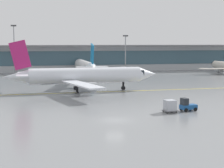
{
  "coord_description": "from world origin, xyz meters",
  "views": [
    {
      "loc": [
        -9.94,
        -47.59,
        11.1
      ],
      "look_at": [
        2.94,
        17.11,
        3.0
      ],
      "focal_mm": 56.55,
      "sensor_mm": 36.0,
      "label": 1
    }
  ],
  "objects_px": {
    "taxiing_regional_jet": "(84,76)",
    "apron_light_mast_1": "(14,47)",
    "apron_light_mast_2": "(125,52)",
    "baggage_tug": "(187,105)",
    "gate_airplane_1": "(85,66)",
    "cargo_dolly_lead": "(170,106)"
  },
  "relations": [
    {
      "from": "gate_airplane_1",
      "to": "apron_light_mast_2",
      "type": "height_order",
      "value": "apron_light_mast_2"
    },
    {
      "from": "taxiing_regional_jet",
      "to": "baggage_tug",
      "type": "relative_size",
      "value": 12.22
    },
    {
      "from": "taxiing_regional_jet",
      "to": "cargo_dolly_lead",
      "type": "height_order",
      "value": "taxiing_regional_jet"
    },
    {
      "from": "cargo_dolly_lead",
      "to": "apron_light_mast_1",
      "type": "xyz_separation_m",
      "value": [
        -28.44,
        71.85,
        7.84
      ]
    },
    {
      "from": "baggage_tug",
      "to": "cargo_dolly_lead",
      "type": "distance_m",
      "value": 3.13
    },
    {
      "from": "baggage_tug",
      "to": "cargo_dolly_lead",
      "type": "xyz_separation_m",
      "value": [
        -3.09,
        -0.52,
        0.16
      ]
    },
    {
      "from": "cargo_dolly_lead",
      "to": "apron_light_mast_2",
      "type": "bearing_deg",
      "value": 72.82
    },
    {
      "from": "gate_airplane_1",
      "to": "cargo_dolly_lead",
      "type": "height_order",
      "value": "gate_airplane_1"
    },
    {
      "from": "cargo_dolly_lead",
      "to": "gate_airplane_1",
      "type": "bearing_deg",
      "value": 86.16
    },
    {
      "from": "gate_airplane_1",
      "to": "taxiing_regional_jet",
      "type": "bearing_deg",
      "value": 169.86
    },
    {
      "from": "baggage_tug",
      "to": "apron_light_mast_2",
      "type": "bearing_deg",
      "value": 75.31
    },
    {
      "from": "baggage_tug",
      "to": "apron_light_mast_1",
      "type": "distance_m",
      "value": 78.4
    },
    {
      "from": "taxiing_regional_jet",
      "to": "apron_light_mast_1",
      "type": "bearing_deg",
      "value": 110.02
    },
    {
      "from": "taxiing_regional_jet",
      "to": "apron_light_mast_2",
      "type": "relative_size",
      "value": 2.61
    },
    {
      "from": "apron_light_mast_2",
      "to": "apron_light_mast_1",
      "type": "bearing_deg",
      "value": 175.87
    },
    {
      "from": "gate_airplane_1",
      "to": "cargo_dolly_lead",
      "type": "xyz_separation_m",
      "value": [
        5.99,
        -60.57,
        -2.07
      ]
    },
    {
      "from": "taxiing_regional_jet",
      "to": "apron_light_mast_1",
      "type": "distance_m",
      "value": 49.69
    },
    {
      "from": "apron_light_mast_1",
      "to": "apron_light_mast_2",
      "type": "xyz_separation_m",
      "value": [
        37.77,
        -2.73,
        -1.67
      ]
    },
    {
      "from": "baggage_tug",
      "to": "apron_light_mast_1",
      "type": "height_order",
      "value": "apron_light_mast_1"
    },
    {
      "from": "cargo_dolly_lead",
      "to": "apron_light_mast_2",
      "type": "distance_m",
      "value": 70.02
    },
    {
      "from": "gate_airplane_1",
      "to": "baggage_tug",
      "type": "relative_size",
      "value": 11.26
    },
    {
      "from": "gate_airplane_1",
      "to": "taxiing_regional_jet",
      "type": "distance_m",
      "value": 35.0
    }
  ]
}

